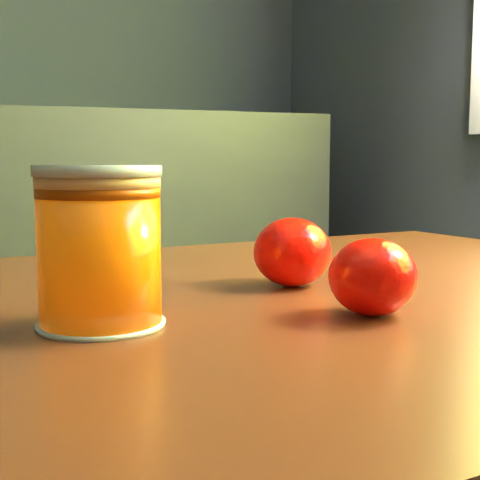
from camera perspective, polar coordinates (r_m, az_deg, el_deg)
name	(u,v)px	position (r m, az deg, el deg)	size (l,w,h in m)	color
table	(270,392)	(0.58, 2.60, -12.82)	(0.98, 0.74, 0.68)	maroon
juice_glass	(100,248)	(0.44, -11.89, -0.65)	(0.08, 0.08, 0.10)	#FF5E05
orange_front	(373,277)	(0.48, 11.25, -3.12)	(0.06, 0.06, 0.05)	#FF1305
orange_back	(292,252)	(0.58, 4.47, -1.03)	(0.07, 0.07, 0.06)	#FF1305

